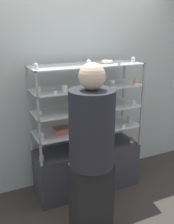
{
  "coord_description": "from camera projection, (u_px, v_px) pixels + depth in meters",
  "views": [
    {
      "loc": [
        -1.26,
        -2.7,
        2.03
      ],
      "look_at": [
        0.0,
        0.0,
        1.05
      ],
      "focal_mm": 42.0,
      "sensor_mm": 36.0,
      "label": 1
    }
  ],
  "objects": [
    {
      "name": "cupcake_15",
      "position": [
        136.0,
        81.0,
        3.17
      ],
      "size": [
        0.06,
        0.06,
        0.07
      ],
      "color": "beige",
      "rests_on": "display_riser_upper"
    },
    {
      "name": "price_tag_1",
      "position": [
        124.0,
        127.0,
        3.18
      ],
      "size": [
        0.04,
        0.0,
        0.04
      ],
      "color": "white",
      "rests_on": "display_riser_lower"
    },
    {
      "name": "cupcake_7",
      "position": [
        40.0,
        114.0,
        2.82
      ],
      "size": [
        0.05,
        0.05,
        0.06
      ],
      "color": "#CCB28C",
      "rests_on": "display_riser_middle"
    },
    {
      "name": "cupcake_6",
      "position": [
        129.0,
        119.0,
        3.38
      ],
      "size": [
        0.06,
        0.06,
        0.08
      ],
      "color": "white",
      "rests_on": "display_riser_lower"
    },
    {
      "name": "price_tag_3",
      "position": [
        56.0,
        93.0,
        2.68
      ],
      "size": [
        0.04,
        0.0,
        0.04
      ],
      "color": "white",
      "rests_on": "display_riser_upper"
    },
    {
      "name": "display_riser_lower",
      "position": [
        87.0,
        129.0,
        3.2
      ],
      "size": [
        1.31,
        0.44,
        0.26
      ],
      "color": "#99999E",
      "rests_on": "display_base"
    },
    {
      "name": "customer_figure",
      "position": [
        92.0,
        152.0,
        2.38
      ],
      "size": [
        0.41,
        0.41,
        1.75
      ],
      "color": "black",
      "rests_on": "ground_plane"
    },
    {
      "name": "ground_plane",
      "position": [
        87.0,
        187.0,
        3.46
      ],
      "size": [
        20.0,
        20.0,
        0.0
      ],
      "primitive_type": "plane",
      "color": "#38332D"
    },
    {
      "name": "display_base",
      "position": [
        87.0,
        168.0,
        3.37
      ],
      "size": [
        1.31,
        0.44,
        0.58
      ],
      "color": "#333338",
      "rests_on": "ground_plane"
    },
    {
      "name": "price_tag_4",
      "position": [
        119.0,
        63.0,
        2.9
      ],
      "size": [
        0.04,
        0.0,
        0.04
      ],
      "color": "white",
      "rests_on": "display_riser_top"
    },
    {
      "name": "cupcake_2",
      "position": [
        103.0,
        144.0,
        3.29
      ],
      "size": [
        0.06,
        0.06,
        0.07
      ],
      "color": "white",
      "rests_on": "display_base"
    },
    {
      "name": "cupcake_9",
      "position": [
        103.0,
        104.0,
        3.16
      ],
      "size": [
        0.05,
        0.05,
        0.06
      ],
      "color": "beige",
      "rests_on": "display_riser_middle"
    },
    {
      "name": "display_riser_upper",
      "position": [
        87.0,
        88.0,
        3.04
      ],
      "size": [
        1.31,
        0.44,
        0.26
      ],
      "color": "#99999E",
      "rests_on": "display_riser_middle"
    },
    {
      "name": "cupcake_11",
      "position": [
        38.0,
        90.0,
        2.75
      ],
      "size": [
        0.06,
        0.06,
        0.07
      ],
      "color": "beige",
      "rests_on": "display_riser_upper"
    },
    {
      "name": "cupcake_12",
      "position": [
        65.0,
        88.0,
        2.82
      ],
      "size": [
        0.06,
        0.06,
        0.07
      ],
      "color": "white",
      "rests_on": "display_riser_upper"
    },
    {
      "name": "donut_glazed",
      "position": [
        107.0,
        62.0,
        3.06
      ],
      "size": [
        0.14,
        0.14,
        0.04
      ],
      "color": "#EFE5CC",
      "rests_on": "display_riser_top"
    },
    {
      "name": "cupcake_18",
      "position": [
        133.0,
        59.0,
        3.16
      ],
      "size": [
        0.05,
        0.05,
        0.06
      ],
      "color": "beige",
      "rests_on": "display_riser_top"
    },
    {
      "name": "cupcake_4",
      "position": [
        42.0,
        135.0,
        2.89
      ],
      "size": [
        0.06,
        0.06,
        0.08
      ],
      "color": "beige",
      "rests_on": "display_riser_lower"
    },
    {
      "name": "cupcake_3",
      "position": [
        132.0,
        140.0,
        3.4
      ],
      "size": [
        0.06,
        0.06,
        0.07
      ],
      "color": "white",
      "rests_on": "display_base"
    },
    {
      "name": "price_tag_2",
      "position": [
        83.0,
        113.0,
        2.88
      ],
      "size": [
        0.04,
        0.0,
        0.04
      ],
      "color": "white",
      "rests_on": "display_riser_middle"
    },
    {
      "name": "price_tag_0",
      "position": [
        106.0,
        150.0,
        3.16
      ],
      "size": [
        0.04,
        0.0,
        0.04
      ],
      "color": "white",
      "rests_on": "display_base"
    },
    {
      "name": "cupcake_0",
      "position": [
        42.0,
        158.0,
        2.94
      ],
      "size": [
        0.06,
        0.06,
        0.07
      ],
      "color": "#CCB28C",
      "rests_on": "display_base"
    },
    {
      "name": "cupcake_1",
      "position": [
        75.0,
        150.0,
        3.14
      ],
      "size": [
        0.06,
        0.06,
        0.07
      ],
      "color": "#CCB28C",
      "rests_on": "display_base"
    },
    {
      "name": "cupcake_5",
      "position": [
        91.0,
        128.0,
        3.11
      ],
      "size": [
        0.06,
        0.06,
        0.08
      ],
      "color": "white",
      "rests_on": "display_riser_lower"
    },
    {
      "name": "cupcake_10",
      "position": [
        133.0,
        102.0,
        3.26
      ],
      "size": [
        0.05,
        0.05,
        0.06
      ],
      "color": "white",
      "rests_on": "display_riser_middle"
    },
    {
      "name": "cupcake_13",
      "position": [
        90.0,
        85.0,
        2.95
      ],
      "size": [
        0.06,
        0.06,
        0.07
      ],
      "color": "beige",
      "rests_on": "display_riser_upper"
    },
    {
      "name": "cupcake_8",
      "position": [
        73.0,
        110.0,
        2.95
      ],
      "size": [
        0.05,
        0.05,
        0.06
      ],
      "color": "beige",
      "rests_on": "display_riser_middle"
    },
    {
      "name": "sheet_cake_frosted",
      "position": [
        62.0,
        130.0,
        3.04
      ],
      "size": [
        0.19,
        0.15,
        0.07
      ],
      "color": "#C66660",
      "rests_on": "display_riser_lower"
    },
    {
      "name": "display_riser_top",
      "position": [
        87.0,
        66.0,
        2.96
      ],
      "size": [
        1.31,
        0.44,
        0.26
      ],
      "color": "#99999E",
      "rests_on": "display_riser_upper"
    },
    {
      "name": "cupcake_16",
      "position": [
        36.0,
        66.0,
        2.63
      ],
      "size": [
        0.05,
        0.05,
        0.06
      ],
      "color": "white",
      "rests_on": "display_riser_top"
    },
    {
      "name": "layer_cake_centerpiece",
      "position": [
        87.0,
        103.0,
        3.09
      ],
      "size": [
        0.19,
        0.19,
        0.14
      ],
      "color": "#DBBC84",
      "rests_on": "display_riser_middle"
    },
    {
      "name": "back_wall",
      "position": [
        75.0,
        85.0,
        3.37
      ],
      "size": [
        8.0,
        0.05,
        2.6
      ],
      "color": "#A8B2AD",
      "rests_on": "ground_plane"
    },
    {
      "name": "cupcake_17",
      "position": [
        89.0,
        63.0,
        2.89
      ],
      "size": [
        0.05,
        0.05,
        0.06
      ],
      "color": "#CCB28C",
      "rests_on": "display_riser_top"
    },
    {
      "name": "cupcake_14",
      "position": [
        112.0,
        83.0,
        3.11
      ],
      "size": [
        0.06,
        0.06,
        0.07
      ],
      "color": "#CCB28C",
      "rests_on": "display_riser_upper"
    },
    {
      "name": "display_riser_middle",
      "position": [
        87.0,
        109.0,
        3.12
      ],
      "size": [
        1.31,
        0.44,
        0.26
      ],
      "color": "#99999E",
      "rests_on": "display_riser_lower"
    }
  ]
}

